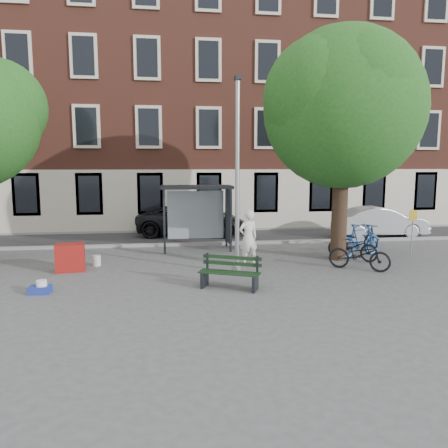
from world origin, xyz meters
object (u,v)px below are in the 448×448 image
Objects in this scene: bike_d at (369,237)px; car_dark at (192,220)px; bike_b at (360,240)px; notice_sign at (413,224)px; lamppost at (237,186)px; bench at (230,274)px; car_silver at (380,222)px; painter at (248,238)px; bike_a at (359,254)px; bike_c at (352,246)px; red_stand at (70,258)px; bus_shelter at (206,203)px.

car_dark reaches higher than bike_d.
bike_b is 2.10m from notice_sign.
lamppost is 1.13× the size of car_dark.
car_silver reaches higher than bench.
bike_d is (5.49, 2.23, -0.46)m from painter.
bike_a is 1.04× the size of bike_c.
lamppost is at bearing -164.56° from notice_sign.
bench is 5.55m from red_stand.
bike_a is 9.40m from car_dark.
bike_a is 1.14× the size of notice_sign.
car_dark is at bearing 95.39° from bus_shelter.
bike_a is 1.58m from bike_c.
lamppost is at bearing 128.36° from car_silver.
lamppost reaches higher than car_silver.
bike_b is at bearing -128.43° from car_dark.
bike_c is 8.43m from car_dark.
lamppost is 3.16× the size of bike_c.
bike_b is 0.48× the size of car_silver.
lamppost is 7.23m from bike_d.
car_silver is 4.86× the size of red_stand.
lamppost is at bearing 98.36° from bench.
bike_a is at bearing -146.27° from notice_sign.
bus_shelter is 1.71× the size of bike_d.
bus_shelter is 8.00m from notice_sign.
notice_sign is (12.35, 0.74, 0.79)m from red_stand.
bench is 0.41× the size of car_silver.
car_dark is (-1.51, 6.82, -0.21)m from painter.
bike_b is (4.99, 1.84, -2.15)m from lamppost.
lamppost is 3.49× the size of notice_sign.
car_silver is (3.47, 4.71, 0.21)m from bike_c.
lamppost is 1.40× the size of car_silver.
painter is 6.49m from notice_sign.
car_silver is (7.96, 6.10, -2.06)m from lamppost.
bench is at bearing 51.91° from painter.
bike_c is (4.98, 3.09, 0.10)m from bench.
bike_d is at bearing 8.98° from bike_c.
car_dark is 3.08× the size of notice_sign.
lamppost reaches higher than bike_c.
painter is at bearing 107.93° from bike_a.
painter reaches higher than car_dark.
red_stand is at bearing -146.53° from bus_shelter.
bus_shelter is 1.36× the size of bike_b.
notice_sign is (7.48, 3.41, 0.83)m from bench.
lamppost reaches higher than bench.
bench is 0.85× the size of bike_b.
bike_d is at bearing -59.06° from bike_b.
bike_c is at bearing 144.55° from car_silver.
bike_d is 0.38× the size of car_silver.
bike_b is 1.26× the size of bike_d.
car_silver is 14.27m from red_stand.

